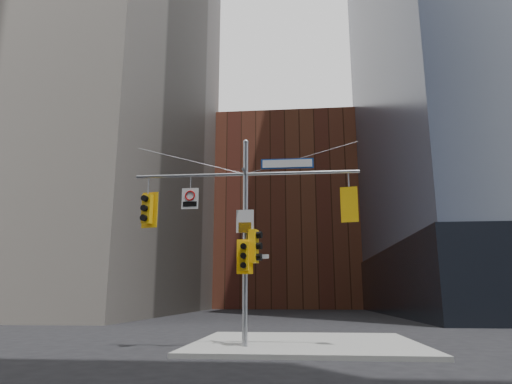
% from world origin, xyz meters
% --- Properties ---
extents(ground, '(160.00, 160.00, 0.00)m').
position_xyz_m(ground, '(0.00, 0.00, 0.00)').
color(ground, black).
rests_on(ground, ground).
extents(sidewalk_corner, '(8.00, 8.00, 0.15)m').
position_xyz_m(sidewalk_corner, '(2.00, 4.00, 0.07)').
color(sidewalk_corner, gray).
rests_on(sidewalk_corner, ground).
extents(brick_midrise, '(26.00, 20.00, 28.00)m').
position_xyz_m(brick_midrise, '(0.00, 58.00, 14.00)').
color(brick_midrise, brown).
rests_on(brick_midrise, ground).
extents(signal_assembly, '(8.00, 0.80, 7.30)m').
position_xyz_m(signal_assembly, '(0.00, 1.99, 4.42)').
color(signal_assembly, '#93969B').
rests_on(signal_assembly, ground).
extents(traffic_light_west_arm, '(0.61, 0.56, 1.30)m').
position_xyz_m(traffic_light_west_arm, '(-3.54, 2.01, 4.80)').
color(traffic_light_west_arm, yellow).
rests_on(traffic_light_west_arm, ground).
extents(traffic_light_east_arm, '(0.58, 0.52, 1.22)m').
position_xyz_m(traffic_light_east_arm, '(3.61, 1.99, 4.80)').
color(traffic_light_east_arm, yellow).
rests_on(traffic_light_east_arm, ground).
extents(traffic_light_pole_side, '(0.49, 0.42, 1.14)m').
position_xyz_m(traffic_light_pole_side, '(0.33, 1.99, 3.43)').
color(traffic_light_pole_side, yellow).
rests_on(traffic_light_pole_side, ground).
extents(traffic_light_pole_front, '(0.56, 0.44, 1.17)m').
position_xyz_m(traffic_light_pole_front, '(0.00, 1.73, 3.07)').
color(traffic_light_pole_front, yellow).
rests_on(traffic_light_pole_front, ground).
extents(street_sign_blade, '(1.86, 0.06, 0.36)m').
position_xyz_m(street_sign_blade, '(1.49, 2.00, 6.35)').
color(street_sign_blade, navy).
rests_on(street_sign_blade, ground).
extents(regulatory_sign_arm, '(0.60, 0.07, 0.75)m').
position_xyz_m(regulatory_sign_arm, '(-1.99, 1.97, 5.17)').
color(regulatory_sign_arm, silver).
rests_on(regulatory_sign_arm, ground).
extents(regulatory_sign_pole, '(0.61, 0.06, 0.80)m').
position_xyz_m(regulatory_sign_pole, '(0.00, 1.88, 4.27)').
color(regulatory_sign_pole, silver).
rests_on(regulatory_sign_pole, ground).
extents(street_blade_ew, '(0.72, 0.07, 0.14)m').
position_xyz_m(street_blade_ew, '(0.45, 2.00, 3.08)').
color(street_blade_ew, silver).
rests_on(street_blade_ew, ground).
extents(street_blade_ns, '(0.09, 0.73, 0.15)m').
position_xyz_m(street_blade_ns, '(0.00, 2.45, 2.96)').
color(street_blade_ns, '#145926').
rests_on(street_blade_ns, ground).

